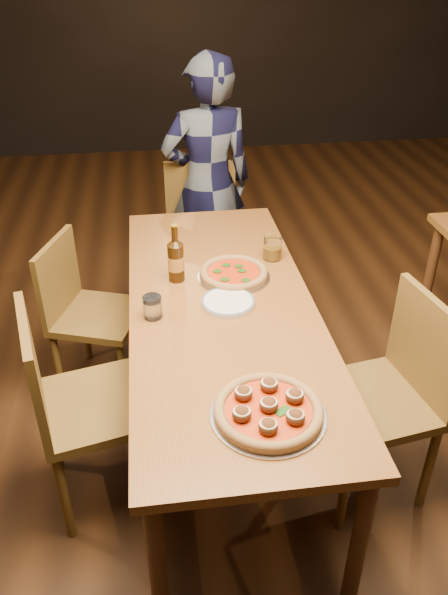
{
  "coord_description": "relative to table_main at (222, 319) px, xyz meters",
  "views": [
    {
      "loc": [
        -0.28,
        -2.08,
        2.11
      ],
      "look_at": [
        0.0,
        -0.05,
        0.82
      ],
      "focal_mm": 35.0,
      "sensor_mm": 36.0,
      "label": 1
    }
  ],
  "objects": [
    {
      "name": "chair_main_nw",
      "position": [
        -0.55,
        -0.26,
        -0.19
      ],
      "size": [
        0.55,
        0.55,
        0.98
      ],
      "primitive_type": null,
      "rotation": [
        0.0,
        0.0,
        1.8
      ],
      "color": "brown",
      "rests_on": "ground"
    },
    {
      "name": "table_main",
      "position": [
        0.0,
        0.0,
        0.0
      ],
      "size": [
        0.8,
        2.0,
        0.75
      ],
      "color": "maroon",
      "rests_on": "ground"
    },
    {
      "name": "plate_stack",
      "position": [
        0.02,
        0.0,
        0.08
      ],
      "size": [
        0.23,
        0.23,
        0.02
      ],
      "primitive_type": "cylinder",
      "color": "white",
      "rests_on": "table_main"
    },
    {
      "name": "room_shell",
      "position": [
        0.0,
        0.0,
        1.18
      ],
      "size": [
        9.0,
        9.0,
        9.0
      ],
      "color": "black",
      "rests_on": "ground"
    },
    {
      "name": "water_glass",
      "position": [
        -0.3,
        -0.05,
        0.12
      ],
      "size": [
        0.08,
        0.08,
        0.1
      ],
      "primitive_type": "cylinder",
      "color": "white",
      "rests_on": "table_main"
    },
    {
      "name": "beer_bottle",
      "position": [
        -0.18,
        0.24,
        0.17
      ],
      "size": [
        0.08,
        0.08,
        0.27
      ],
      "rotation": [
        0.0,
        0.0,
        -0.43
      ],
      "color": "black",
      "rests_on": "table_main"
    },
    {
      "name": "chair_end",
      "position": [
        0.03,
        1.19,
        -0.2
      ],
      "size": [
        0.48,
        0.48,
        0.96
      ],
      "primitive_type": null,
      "rotation": [
        0.0,
        0.0,
        -0.08
      ],
      "color": "brown",
      "rests_on": "ground"
    },
    {
      "name": "diner",
      "position": [
        0.09,
        1.32,
        0.11
      ],
      "size": [
        0.62,
        0.45,
        1.57
      ],
      "primitive_type": "imported",
      "rotation": [
        0.0,
        0.0,
        3.28
      ],
      "color": "black",
      "rests_on": "ground"
    },
    {
      "name": "ground",
      "position": [
        0.0,
        0.0,
        -0.68
      ],
      "size": [
        9.0,
        9.0,
        0.0
      ],
      "primitive_type": "plane",
      "color": "black"
    },
    {
      "name": "pizza_margherita",
      "position": [
        0.08,
        0.23,
        0.09
      ],
      "size": [
        0.34,
        0.34,
        0.04
      ],
      "rotation": [
        0.0,
        0.0,
        -0.1
      ],
      "color": "#B7B7BF",
      "rests_on": "table_main"
    },
    {
      "name": "chair_main_e",
      "position": [
        0.57,
        -0.39,
        -0.19
      ],
      "size": [
        0.52,
        0.52,
        0.97
      ],
      "primitive_type": null,
      "rotation": [
        0.0,
        0.0,
        -1.4
      ],
      "color": "brown",
      "rests_on": "ground"
    },
    {
      "name": "pizza_meatball",
      "position": [
        0.06,
        -0.69,
        0.1
      ],
      "size": [
        0.39,
        0.39,
        0.07
      ],
      "rotation": [
        0.0,
        0.0,
        0.04
      ],
      "color": "#B7B7BF",
      "rests_on": "table_main"
    },
    {
      "name": "chair_main_sw",
      "position": [
        -0.59,
        0.47,
        -0.24
      ],
      "size": [
        0.52,
        0.52,
        0.88
      ],
      "primitive_type": null,
      "rotation": [
        0.0,
        0.0,
        1.24
      ],
      "color": "brown",
      "rests_on": "ground"
    },
    {
      "name": "amber_glass",
      "position": [
        0.3,
        0.39,
        0.13
      ],
      "size": [
        0.09,
        0.09,
        0.11
      ],
      "primitive_type": "cylinder",
      "color": "#A46A12",
      "rests_on": "table_main"
    }
  ]
}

